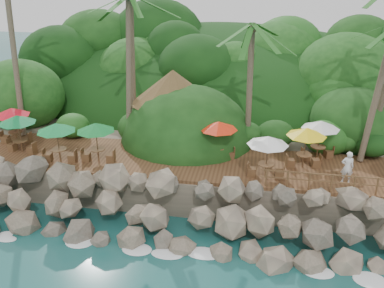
# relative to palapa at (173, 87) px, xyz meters

# --- Properties ---
(ground) EXTENTS (140.00, 140.00, 0.00)m
(ground) POSITION_rel_palapa_xyz_m (1.89, -9.67, -5.79)
(ground) COLOR #19514F
(ground) RESTS_ON ground
(land_base) EXTENTS (32.00, 25.20, 2.10)m
(land_base) POSITION_rel_palapa_xyz_m (1.89, 6.33, -4.74)
(land_base) COLOR gray
(land_base) RESTS_ON ground
(jungle_hill) EXTENTS (44.80, 28.00, 15.40)m
(jungle_hill) POSITION_rel_palapa_xyz_m (1.89, 13.83, -5.79)
(jungle_hill) COLOR #143811
(jungle_hill) RESTS_ON ground
(seawall) EXTENTS (29.00, 4.00, 2.30)m
(seawall) POSITION_rel_palapa_xyz_m (1.89, -7.67, -4.64)
(seawall) COLOR gray
(seawall) RESTS_ON ground
(terrace) EXTENTS (26.00, 5.00, 0.20)m
(terrace) POSITION_rel_palapa_xyz_m (1.89, -3.67, -3.59)
(terrace) COLOR brown
(terrace) RESTS_ON land_base
(jungle_foliage) EXTENTS (44.00, 16.00, 12.00)m
(jungle_foliage) POSITION_rel_palapa_xyz_m (1.89, 5.33, -5.79)
(jungle_foliage) COLOR #143811
(jungle_foliage) RESTS_ON ground
(foam_line) EXTENTS (25.20, 0.80, 0.06)m
(foam_line) POSITION_rel_palapa_xyz_m (1.89, -9.37, -5.76)
(foam_line) COLOR white
(foam_line) RESTS_ON ground
(palapa) EXTENTS (5.55, 5.55, 4.60)m
(palapa) POSITION_rel_palapa_xyz_m (0.00, 0.00, 0.00)
(palapa) COLOR brown
(palapa) RESTS_ON ground
(dining_clusters) EXTENTS (25.84, 5.26, 2.43)m
(dining_clusters) POSITION_rel_palapa_xyz_m (1.43, -3.92, -1.48)
(dining_clusters) COLOR brown
(dining_clusters) RESTS_ON terrace
(railing) EXTENTS (8.30, 0.10, 1.00)m
(railing) POSITION_rel_palapa_xyz_m (10.09, -6.02, -2.88)
(railing) COLOR brown
(railing) RESTS_ON terrace
(waiter) EXTENTS (0.66, 0.44, 1.80)m
(waiter) POSITION_rel_palapa_xyz_m (10.44, -4.86, -2.59)
(waiter) COLOR white
(waiter) RESTS_ON terrace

